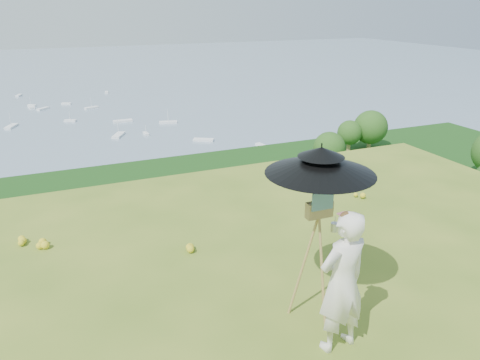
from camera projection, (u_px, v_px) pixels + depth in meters
name	position (u px, v px, depth m)	size (l,w,h in m)	color
shoreline_tier	(78.00, 245.00, 82.08)	(170.00, 28.00, 8.00)	slate
bay_water	(45.00, 87.00, 223.27)	(700.00, 700.00, 0.00)	#7291A4
slope_trees	(92.00, 236.00, 40.24)	(110.00, 50.00, 6.00)	#224815
harbor_town	(74.00, 211.00, 79.78)	(110.00, 22.00, 5.00)	beige
moored_boats	(12.00, 127.00, 150.62)	(140.00, 140.00, 0.70)	white
painter	(342.00, 282.00, 5.17)	(0.63, 0.41, 1.73)	white
field_easel	(316.00, 256.00, 5.72)	(0.65, 0.65, 1.72)	olive
sun_umbrella	(320.00, 179.00, 5.39)	(1.28, 1.28, 0.87)	black
painter_cap	(348.00, 215.00, 4.89)	(0.18, 0.22, 0.10)	#C0697A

